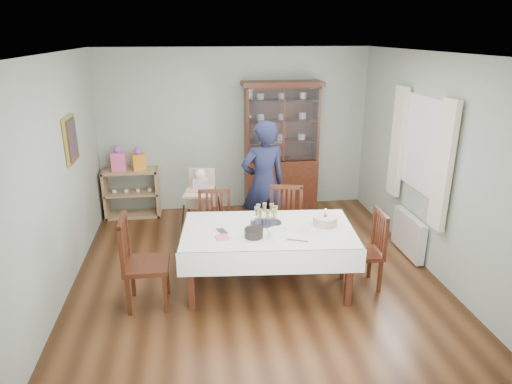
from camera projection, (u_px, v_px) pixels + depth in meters
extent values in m
plane|color=#593319|center=(256.00, 276.00, 5.78)|extent=(5.00, 5.00, 0.00)
plane|color=#9EAA99|center=(235.00, 131.00, 7.67)|extent=(4.50, 0.00, 4.50)
plane|color=#9EAA99|center=(54.00, 182.00, 5.03)|extent=(0.00, 5.00, 5.00)
plane|color=#9EAA99|center=(436.00, 166.00, 5.63)|extent=(0.00, 5.00, 5.00)
plane|color=white|center=(255.00, 54.00, 4.88)|extent=(5.00, 5.00, 0.00)
cube|color=#4B2312|center=(268.00, 232.00, 5.31)|extent=(1.99, 1.22, 0.06)
cube|color=white|center=(268.00, 229.00, 5.30)|extent=(2.10, 1.33, 0.01)
cube|color=#4B2312|center=(280.00, 184.00, 7.84)|extent=(1.20, 0.45, 0.90)
cube|color=white|center=(284.00, 126.00, 7.31)|extent=(1.12, 0.01, 1.16)
cube|color=#4B2312|center=(282.00, 84.00, 7.28)|extent=(1.30, 0.48, 0.07)
cube|color=tan|center=(134.00, 214.00, 7.67)|extent=(0.90, 0.38, 0.04)
cube|color=tan|center=(132.00, 193.00, 7.55)|extent=(0.90, 0.38, 0.03)
cube|color=tan|center=(130.00, 171.00, 7.42)|extent=(0.90, 0.38, 0.04)
cube|color=tan|center=(106.00, 194.00, 7.49)|extent=(0.04, 0.38, 0.80)
cube|color=tan|center=(158.00, 192.00, 7.60)|extent=(0.04, 0.38, 0.80)
cube|color=gold|center=(71.00, 140.00, 5.69)|extent=(0.04, 0.48, 0.58)
cube|color=white|center=(424.00, 145.00, 5.84)|extent=(0.04, 1.02, 1.22)
cube|color=silver|center=(444.00, 166.00, 5.28)|extent=(0.07, 0.30, 1.55)
cube|color=silver|center=(398.00, 142.00, 6.44)|extent=(0.07, 0.30, 1.55)
cube|color=white|center=(408.00, 234.00, 6.25)|extent=(0.10, 0.80, 0.55)
cube|color=#4B2312|center=(215.00, 233.00, 5.94)|extent=(0.46, 0.46, 0.05)
cube|color=#4B2312|center=(215.00, 208.00, 6.04)|extent=(0.42, 0.06, 0.52)
cube|color=#4B2312|center=(286.00, 230.00, 6.00)|extent=(0.54, 0.54, 0.05)
cube|color=#4B2312|center=(286.00, 204.00, 6.10)|extent=(0.43, 0.13, 0.53)
cube|color=#4B2312|center=(147.00, 265.00, 5.03)|extent=(0.48, 0.48, 0.05)
cube|color=#4B2312|center=(124.00, 242.00, 4.91)|extent=(0.05, 0.46, 0.56)
cube|color=#4B2312|center=(362.00, 253.00, 5.42)|extent=(0.44, 0.44, 0.05)
cube|color=#4B2312|center=(380.00, 232.00, 5.36)|extent=(0.05, 0.41, 0.50)
imported|color=black|center=(263.00, 183.00, 6.43)|extent=(0.73, 0.56, 1.80)
cube|color=tan|center=(201.00, 196.00, 6.46)|extent=(0.43, 0.40, 0.26)
cube|color=tan|center=(201.00, 182.00, 6.38)|extent=(0.38, 0.14, 0.30)
cube|color=tan|center=(201.00, 191.00, 6.43)|extent=(0.42, 0.26, 0.03)
cube|color=#C2A1C4|center=(201.00, 185.00, 6.40)|extent=(0.22, 0.19, 0.20)
sphere|color=beige|center=(200.00, 174.00, 6.35)|extent=(0.16, 0.16, 0.16)
cylinder|color=silver|center=(266.00, 224.00, 5.42)|extent=(0.37, 0.37, 0.01)
torus|color=silver|center=(266.00, 223.00, 5.42)|extent=(0.38, 0.38, 0.01)
cylinder|color=white|center=(325.00, 225.00, 5.37)|extent=(0.32, 0.32, 0.02)
cylinder|color=brown|center=(325.00, 221.00, 5.35)|extent=(0.28, 0.28, 0.10)
cylinder|color=silver|center=(325.00, 217.00, 5.33)|extent=(0.28, 0.28, 0.01)
cylinder|color=#F24C4C|center=(325.00, 213.00, 5.32)|extent=(0.01, 0.01, 0.08)
sphere|color=yellow|center=(326.00, 209.00, 5.30)|extent=(0.02, 0.02, 0.02)
cylinder|color=black|center=(254.00, 233.00, 5.07)|extent=(0.24, 0.24, 0.10)
cylinder|color=white|center=(278.00, 234.00, 5.06)|extent=(0.27, 0.27, 0.09)
cube|color=#FF5D99|center=(222.00, 238.00, 5.04)|extent=(0.15, 0.15, 0.02)
cube|color=silver|center=(296.00, 240.00, 4.99)|extent=(0.26, 0.13, 0.01)
cube|color=#FF5D99|center=(119.00, 162.00, 7.32)|extent=(0.22, 0.15, 0.30)
sphere|color=#E533B2|center=(117.00, 150.00, 7.26)|extent=(0.12, 0.12, 0.12)
cube|color=orange|center=(139.00, 162.00, 7.37)|extent=(0.24, 0.20, 0.26)
sphere|color=#E533B2|center=(138.00, 151.00, 7.31)|extent=(0.12, 0.12, 0.12)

